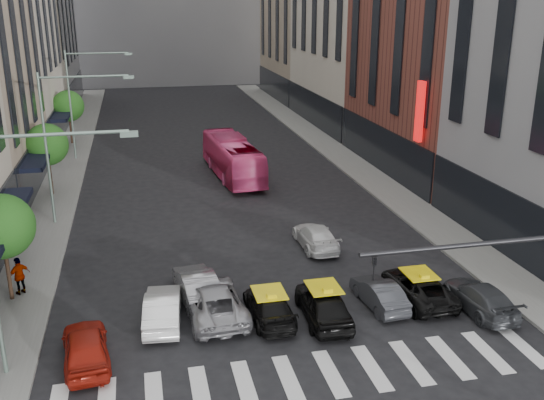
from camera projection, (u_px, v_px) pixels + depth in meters
sidewalk_left at (63, 179)px, 46.08m from camera, size 3.00×96.00×0.15m
sidewalk_right at (349, 162)px, 50.89m from camera, size 3.00×96.00×0.15m
building_right_b at (440, 0)px, 45.19m from camera, size 8.00×18.00×26.00m
tree_near at (1, 227)px, 26.38m from camera, size 2.88×2.88×4.95m
tree_mid at (47, 145)px, 41.18m from camera, size 2.88×2.88×4.95m
tree_far at (68, 106)px, 55.99m from camera, size 2.88×2.88×4.95m
streetlamp_near at (13, 222)px, 20.48m from camera, size 5.38×0.25×9.00m
streetlamp_mid at (61, 128)px, 35.29m from camera, size 5.38×0.25×9.00m
streetlamp_far at (81, 90)px, 50.09m from camera, size 5.38×0.25×9.00m
liberty_sign at (420, 112)px, 40.00m from camera, size 0.30×0.70×4.00m
car_red at (86, 346)px, 22.69m from camera, size 2.11×4.29×1.41m
car_white_front at (163, 308)px, 25.55m from camera, size 1.85×4.30×1.38m
car_silver at (213, 300)px, 26.12m from camera, size 2.72×5.31×1.43m
taxi_left at (269, 306)px, 25.88m from camera, size 1.76×4.23×1.22m
taxi_center at (323, 304)px, 25.78m from camera, size 1.94×4.47×1.50m
car_grey_mid at (379, 293)px, 26.98m from camera, size 1.56×3.78×1.22m
taxi_right at (418, 287)px, 27.53m from camera, size 2.23×4.65×1.28m
car_grey_curb at (480, 297)px, 26.58m from camera, size 1.94×4.41×1.26m
car_row2_left at (197, 285)px, 27.50m from camera, size 2.03×4.54×1.45m
car_row2_right at (316, 236)px, 33.39m from camera, size 1.82×4.42×1.28m
bus at (232, 158)px, 46.39m from camera, size 3.37×11.00×3.02m
pedestrian_far at (20, 276)px, 27.69m from camera, size 1.09×1.01×1.80m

